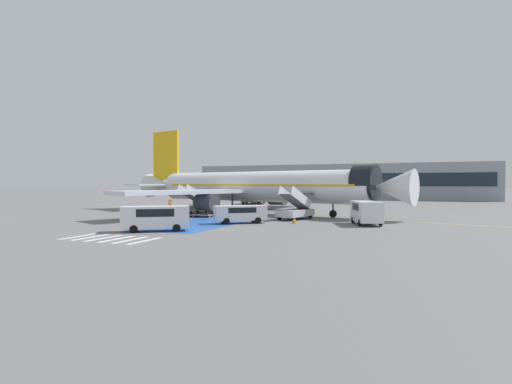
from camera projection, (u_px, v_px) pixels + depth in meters
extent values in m
plane|color=slate|center=(249.00, 213.00, 52.78)|extent=(600.00, 600.00, 0.00)
cube|color=gold|center=(257.00, 213.00, 52.07)|extent=(72.88, 17.86, 0.01)
cube|color=#2856A8|center=(196.00, 224.00, 38.08)|extent=(6.85, 12.88, 0.01)
cube|color=silver|center=(79.00, 236.00, 29.56)|extent=(0.44, 3.60, 0.01)
cube|color=silver|center=(91.00, 237.00, 29.10)|extent=(0.44, 3.60, 0.01)
cube|color=silver|center=(104.00, 238.00, 28.64)|extent=(0.44, 3.60, 0.01)
cube|color=silver|center=(117.00, 239.00, 28.18)|extent=(0.44, 3.60, 0.01)
cube|color=silver|center=(131.00, 240.00, 27.72)|extent=(0.44, 3.60, 0.01)
cube|color=silver|center=(145.00, 241.00, 27.26)|extent=(0.44, 3.60, 0.01)
cylinder|color=silver|center=(257.00, 186.00, 51.99)|extent=(31.00, 11.11, 3.93)
cone|color=silver|center=(393.00, 187.00, 41.60)|extent=(5.10, 4.76, 3.85)
cone|color=silver|center=(162.00, 186.00, 62.85)|extent=(6.61, 5.05, 3.77)
cylinder|color=black|center=(366.00, 183.00, 43.32)|extent=(3.22, 4.41, 3.97)
cube|color=#EAB214|center=(257.00, 185.00, 51.99)|extent=(28.61, 10.60, 0.24)
cube|color=silver|center=(274.00, 190.00, 61.53)|extent=(6.43, 18.15, 0.44)
cylinder|color=#38383D|center=(278.00, 198.00, 59.22)|extent=(2.96, 2.52, 1.97)
cube|color=silver|center=(186.00, 192.00, 46.54)|extent=(10.93, 18.26, 0.44)
cylinder|color=#38383D|center=(207.00, 202.00, 46.87)|extent=(2.96, 2.52, 1.97)
cube|color=#EAB214|center=(166.00, 156.00, 62.22)|extent=(5.43, 1.65, 7.50)
cube|color=silver|center=(186.00, 185.00, 64.99)|extent=(4.91, 6.94, 0.24)
cube|color=silver|center=(149.00, 185.00, 58.97)|extent=(4.91, 6.94, 0.24)
cylinder|color=#38383D|center=(333.00, 202.00, 45.65)|extent=(0.20, 0.20, 2.69)
cylinder|color=black|center=(333.00, 214.00, 45.68)|extent=(0.88, 0.47, 0.84)
cylinder|color=#38383D|center=(260.00, 199.00, 55.43)|extent=(0.24, 0.24, 2.36)
cylinder|color=black|center=(260.00, 207.00, 55.46)|extent=(1.21, 0.84, 1.10)
cylinder|color=#38383D|center=(232.00, 201.00, 50.49)|extent=(0.24, 0.24, 2.36)
cylinder|color=black|center=(232.00, 210.00, 50.51)|extent=(1.21, 0.84, 1.10)
cube|color=#ADB2BA|center=(295.00, 213.00, 43.35)|extent=(3.27, 5.18, 0.70)
cylinder|color=black|center=(296.00, 215.00, 45.27)|extent=(0.38, 0.73, 0.70)
cylinder|color=black|center=(310.00, 216.00, 44.17)|extent=(0.38, 0.73, 0.70)
cylinder|color=black|center=(280.00, 217.00, 42.56)|extent=(0.38, 0.73, 0.70)
cylinder|color=black|center=(295.00, 218.00, 41.46)|extent=(0.38, 0.73, 0.70)
cube|color=#4C4C51|center=(295.00, 202.00, 43.33)|extent=(2.37, 4.36, 1.85)
cube|color=#4C4C51|center=(305.00, 194.00, 45.15)|extent=(1.86, 1.46, 0.12)
cube|color=silver|center=(289.00, 197.00, 43.77)|extent=(1.11, 4.33, 2.58)
cube|color=silver|center=(301.00, 198.00, 42.86)|extent=(1.11, 4.33, 2.58)
cube|color=#ADB2BA|center=(194.00, 208.00, 52.48)|extent=(3.27, 5.18, 0.70)
cylinder|color=black|center=(197.00, 209.00, 54.39)|extent=(0.38, 0.73, 0.70)
cylinder|color=black|center=(208.00, 210.00, 53.29)|extent=(0.38, 0.73, 0.70)
cylinder|color=black|center=(179.00, 211.00, 51.68)|extent=(0.38, 0.73, 0.70)
cylinder|color=black|center=(189.00, 211.00, 50.58)|extent=(0.38, 0.73, 0.70)
cube|color=#4C4C51|center=(194.00, 198.00, 52.45)|extent=(2.37, 4.37, 1.97)
cube|color=#4C4C51|center=(205.00, 191.00, 54.27)|extent=(1.86, 1.46, 0.12)
cube|color=silver|center=(189.00, 194.00, 52.89)|extent=(1.11, 4.36, 2.69)
cube|color=silver|center=(198.00, 195.00, 51.98)|extent=(1.11, 4.36, 2.69)
cube|color=#38383D|center=(253.00, 200.00, 75.11)|extent=(3.34, 7.92, 0.60)
cube|color=silver|center=(259.00, 196.00, 78.71)|extent=(2.55, 1.96, 1.60)
cube|color=black|center=(260.00, 195.00, 79.52)|extent=(1.99, 0.26, 0.70)
cylinder|color=#B7BCC4|center=(253.00, 193.00, 74.75)|extent=(2.73, 5.50, 2.16)
cylinder|color=gold|center=(253.00, 193.00, 74.75)|extent=(2.23, 0.59, 2.20)
cylinder|color=black|center=(252.00, 201.00, 78.73)|extent=(0.38, 0.99, 0.96)
cylinder|color=black|center=(264.00, 201.00, 78.07)|extent=(0.38, 0.99, 0.96)
cylinder|color=black|center=(247.00, 201.00, 75.04)|extent=(0.38, 0.99, 0.96)
cylinder|color=black|center=(259.00, 202.00, 74.38)|extent=(0.38, 0.99, 0.96)
cylinder|color=black|center=(243.00, 202.00, 72.99)|extent=(0.38, 0.99, 0.96)
cylinder|color=black|center=(256.00, 202.00, 72.33)|extent=(0.38, 0.99, 0.96)
cube|color=silver|center=(240.00, 213.00, 39.05)|extent=(5.07, 4.57, 1.42)
cube|color=black|center=(240.00, 210.00, 39.04)|extent=(3.32, 3.18, 0.51)
cylinder|color=black|center=(226.00, 221.00, 37.83)|extent=(0.63, 0.56, 0.64)
cylinder|color=black|center=(223.00, 220.00, 39.44)|extent=(0.63, 0.56, 0.64)
cylinder|color=black|center=(258.00, 220.00, 38.69)|extent=(0.63, 0.56, 0.64)
cylinder|color=black|center=(253.00, 219.00, 40.30)|extent=(0.63, 0.56, 0.64)
cube|color=silver|center=(366.00, 211.00, 37.71)|extent=(3.54, 4.84, 1.89)
cube|color=black|center=(366.00, 207.00, 37.70)|extent=(2.83, 3.02, 0.68)
cylinder|color=black|center=(353.00, 220.00, 39.11)|extent=(0.43, 0.67, 0.64)
cylinder|color=black|center=(372.00, 220.00, 39.09)|extent=(0.43, 0.67, 0.64)
cylinder|color=black|center=(360.00, 223.00, 36.38)|extent=(0.43, 0.67, 0.64)
cylinder|color=black|center=(381.00, 223.00, 36.36)|extent=(0.43, 0.67, 0.64)
cube|color=silver|center=(155.00, 217.00, 32.65)|extent=(5.47, 4.70, 1.74)
cube|color=black|center=(155.00, 212.00, 32.64)|extent=(3.53, 3.31, 0.63)
cylinder|color=black|center=(134.00, 229.00, 31.43)|extent=(0.64, 0.54, 0.64)
cylinder|color=black|center=(135.00, 227.00, 33.14)|extent=(0.64, 0.54, 0.64)
cylinder|color=black|center=(177.00, 228.00, 32.20)|extent=(0.64, 0.54, 0.64)
cylinder|color=black|center=(176.00, 226.00, 33.91)|extent=(0.64, 0.54, 0.64)
cube|color=gray|center=(201.00, 215.00, 46.33)|extent=(2.66, 1.61, 0.12)
cylinder|color=black|center=(212.00, 215.00, 46.57)|extent=(0.40, 0.12, 0.40)
cylinder|color=black|center=(207.00, 216.00, 45.38)|extent=(0.40, 0.12, 0.40)
cylinder|color=black|center=(196.00, 215.00, 47.29)|extent=(0.40, 0.12, 0.40)
cylinder|color=black|center=(191.00, 215.00, 46.09)|extent=(0.40, 0.12, 0.40)
cylinder|color=gray|center=(213.00, 212.00, 46.56)|extent=(0.05, 0.05, 0.55)
cylinder|color=gray|center=(208.00, 213.00, 45.27)|extent=(0.05, 0.05, 0.55)
cylinder|color=gray|center=(195.00, 211.00, 47.38)|extent=(0.05, 0.05, 0.55)
cylinder|color=gray|center=(189.00, 212.00, 46.09)|extent=(0.05, 0.05, 0.55)
cylinder|color=#2D2D33|center=(212.00, 212.00, 49.07)|extent=(0.14, 0.14, 0.86)
cylinder|color=#2D2D33|center=(212.00, 212.00, 49.22)|extent=(0.14, 0.14, 0.86)
cube|color=yellow|center=(212.00, 205.00, 49.13)|extent=(0.23, 0.43, 0.68)
cube|color=silver|center=(212.00, 205.00, 49.13)|extent=(0.24, 0.44, 0.06)
sphere|color=tan|center=(212.00, 202.00, 49.12)|extent=(0.23, 0.23, 0.23)
cylinder|color=black|center=(170.00, 208.00, 55.30)|extent=(0.14, 0.14, 0.89)
cylinder|color=black|center=(171.00, 208.00, 55.42)|extent=(0.14, 0.14, 0.89)
cube|color=orange|center=(170.00, 202.00, 55.35)|extent=(0.37, 0.47, 0.71)
cube|color=silver|center=(170.00, 202.00, 55.35)|extent=(0.38, 0.49, 0.06)
sphere|color=tan|center=(170.00, 199.00, 55.33)|extent=(0.24, 0.24, 0.24)
cone|color=orange|center=(294.00, 221.00, 38.87)|extent=(0.51, 0.51, 0.57)
cylinder|color=white|center=(294.00, 220.00, 38.87)|extent=(0.28, 0.28, 0.07)
cone|color=orange|center=(182.00, 215.00, 45.63)|extent=(0.48, 0.48, 0.54)
cylinder|color=white|center=(182.00, 215.00, 45.63)|extent=(0.27, 0.27, 0.06)
cone|color=orange|center=(264.00, 214.00, 46.76)|extent=(0.63, 0.63, 0.70)
cylinder|color=white|center=(264.00, 213.00, 46.76)|extent=(0.35, 0.35, 0.08)
cube|color=#89939E|center=(337.00, 182.00, 103.23)|extent=(73.07, 12.00, 8.59)
cube|color=#19232D|center=(332.00, 180.00, 97.63)|extent=(70.15, 0.10, 3.01)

